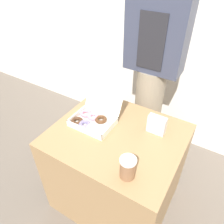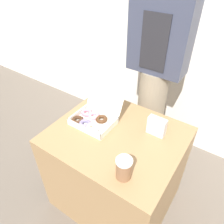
{
  "view_description": "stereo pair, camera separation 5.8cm",
  "coord_description": "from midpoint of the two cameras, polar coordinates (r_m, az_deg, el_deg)",
  "views": [
    {
      "loc": [
        0.51,
        -0.9,
        1.73
      ],
      "look_at": [
        -0.06,
        0.03,
        0.87
      ],
      "focal_mm": 35.0,
      "sensor_mm": 36.0,
      "label": 1
    },
    {
      "loc": [
        0.55,
        -0.87,
        1.73
      ],
      "look_at": [
        -0.06,
        0.03,
        0.87
      ],
      "focal_mm": 35.0,
      "sensor_mm": 36.0,
      "label": 2
    }
  ],
  "objects": [
    {
      "name": "coffee_cup",
      "position": [
        1.17,
        2.68,
        -14.38
      ],
      "size": [
        0.09,
        0.09,
        0.13
      ],
      "color": "#8C6042",
      "rests_on": "table"
    },
    {
      "name": "donut_box",
      "position": [
        1.51,
        -5.94,
        -1.57
      ],
      "size": [
        0.29,
        0.32,
        0.24
      ],
      "color": "white",
      "rests_on": "table"
    },
    {
      "name": "table",
      "position": [
        1.71,
        0.16,
        -14.69
      ],
      "size": [
        0.85,
        0.73,
        0.74
      ],
      "color": "#99754C",
      "rests_on": "ground_plane"
    },
    {
      "name": "person_customer",
      "position": [
        1.73,
        9.73,
        11.55
      ],
      "size": [
        0.42,
        0.23,
        1.79
      ],
      "color": "gray",
      "rests_on": "ground_plane"
    },
    {
      "name": "ground_plane",
      "position": [
        2.02,
        0.14,
        -21.0
      ],
      "size": [
        14.0,
        14.0,
        0.0
      ],
      "primitive_type": "plane",
      "color": "#665B51"
    },
    {
      "name": "wall_back",
      "position": [
        1.99,
        16.39,
        24.27
      ],
      "size": [
        10.0,
        0.05,
        2.6
      ],
      "color": "silver",
      "rests_on": "ground_plane"
    },
    {
      "name": "napkin_holder",
      "position": [
        1.43,
        10.46,
        -3.32
      ],
      "size": [
        0.12,
        0.05,
        0.13
      ],
      "color": "silver",
      "rests_on": "table"
    }
  ]
}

